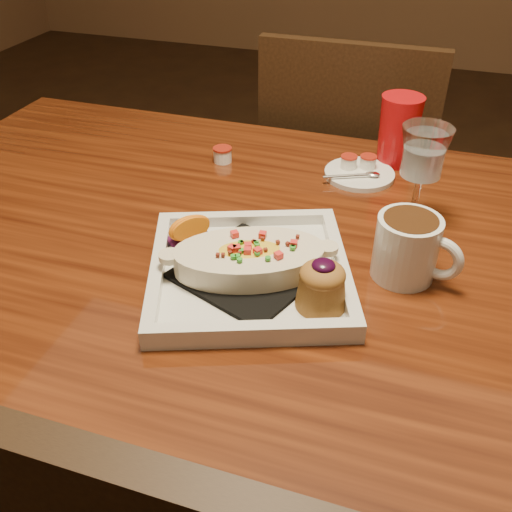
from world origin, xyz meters
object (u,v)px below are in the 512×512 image
(red_tumbler, at_px, (399,131))
(coffee_mug, at_px, (409,246))
(chair_far, at_px, (346,195))
(plate, at_px, (255,267))
(goblet, at_px, (423,158))
(saucer, at_px, (358,172))
(table, at_px, (281,299))

(red_tumbler, bearing_deg, coffee_mug, -80.89)
(chair_far, bearing_deg, red_tumbler, 114.67)
(plate, distance_m, red_tumbler, 0.47)
(coffee_mug, height_order, goblet, goblet)
(saucer, xyz_separation_m, red_tumbler, (0.06, 0.08, 0.06))
(coffee_mug, height_order, red_tumbler, red_tumbler)
(plate, height_order, red_tumbler, red_tumbler)
(goblet, height_order, red_tumbler, goblet)
(goblet, distance_m, red_tumbler, 0.22)
(chair_far, relative_size, plate, 2.59)
(chair_far, xyz_separation_m, red_tumbler, (0.13, -0.27, 0.31))
(table, relative_size, saucer, 11.45)
(table, relative_size, chair_far, 1.61)
(red_tumbler, bearing_deg, saucer, -126.88)
(chair_far, bearing_deg, plate, 88.64)
(red_tumbler, bearing_deg, table, -109.29)
(table, distance_m, coffee_mug, 0.24)
(chair_far, distance_m, plate, 0.76)
(table, distance_m, red_tumbler, 0.41)
(plate, bearing_deg, chair_far, 68.04)
(table, height_order, saucer, saucer)
(coffee_mug, bearing_deg, table, -166.69)
(saucer, bearing_deg, table, -103.53)
(coffee_mug, bearing_deg, saucer, 126.81)
(saucer, height_order, red_tumbler, red_tumbler)
(table, bearing_deg, plate, -101.20)
(coffee_mug, xyz_separation_m, saucer, (-0.12, 0.29, -0.04))
(chair_far, distance_m, red_tumbler, 0.43)
(table, bearing_deg, goblet, 40.51)
(red_tumbler, bearing_deg, plate, -107.78)
(table, distance_m, chair_far, 0.65)
(chair_far, xyz_separation_m, goblet, (0.18, -0.48, 0.36))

